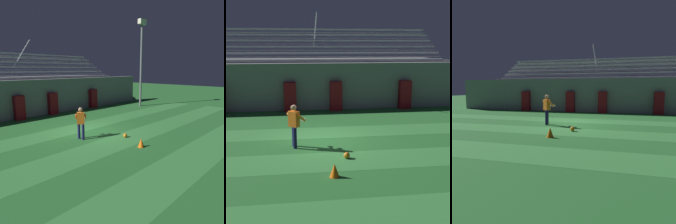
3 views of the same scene
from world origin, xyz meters
The scene contains 13 objects.
ground_plane centered at (0.00, 0.00, 0.00)m, with size 80.00×80.00×0.00m, color #286B2D.
turf_stripe_near centered at (0.00, -6.00, 0.00)m, with size 28.00×1.79×0.01m, color #38843D.
turf_stripe_mid centered at (0.00, -2.41, 0.00)m, with size 28.00×1.79×0.01m, color #38843D.
turf_stripe_far centered at (0.00, 1.17, 0.00)m, with size 28.00×1.79×0.01m, color #38843D.
back_wall centered at (0.00, 6.50, 1.40)m, with size 24.00×0.60×2.80m, color gray.
padding_pillar_gate_left centered at (-1.36, 5.95, 0.87)m, with size 0.71×0.44×1.73m, color maroon.
padding_pillar_gate_right centered at (1.36, 5.95, 0.87)m, with size 0.71×0.44×1.73m, color maroon.
padding_pillar_far_right centered at (5.65, 5.95, 0.87)m, with size 0.71×0.44×1.73m, color maroon.
bleacher_stand centered at (0.00, 9.19, 1.51)m, with size 18.00×4.75×5.83m.
floodlight_pole centered at (9.53, 3.32, 5.12)m, with size 0.90×0.36×8.10m.
goalkeeper centered at (-1.11, -0.71, 0.95)m, with size 0.74×0.73×1.67m.
soccer_ball centered at (0.67, -2.20, 0.11)m, with size 0.22×0.22×0.22m, color orange.
traffic_cone centered at (0.06, -3.69, 0.21)m, with size 0.30×0.30×0.42m, color orange.
Camera 1 is at (-7.91, -9.37, 3.57)m, focal length 35.00 mm.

